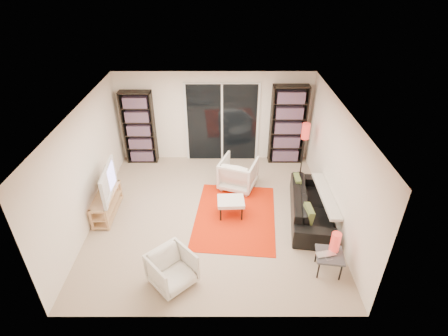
{
  "coord_description": "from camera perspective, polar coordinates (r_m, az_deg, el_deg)",
  "views": [
    {
      "loc": [
        0.25,
        -5.92,
        4.82
      ],
      "look_at": [
        0.25,
        0.3,
        1.0
      ],
      "focal_mm": 28.0,
      "sensor_mm": 36.0,
      "label": 1
    }
  ],
  "objects": [
    {
      "name": "tv",
      "position": [
        7.59,
        -19.16,
        -2.16
      ],
      "size": [
        0.24,
        1.13,
        0.65
      ],
      "primitive_type": "imported",
      "rotation": [
        0.0,
        0.0,
        1.66
      ],
      "color": "black",
      "rests_on": "tv_stand"
    },
    {
      "name": "wall_front",
      "position": [
        4.98,
        -2.95,
        -15.05
      ],
      "size": [
        5.0,
        0.02,
        2.4
      ],
      "primitive_type": "cube",
      "color": "white",
      "rests_on": "ground"
    },
    {
      "name": "wall_back",
      "position": [
        9.17,
        -1.59,
        8.28
      ],
      "size": [
        5.0,
        0.02,
        2.4
      ],
      "primitive_type": "cube",
      "color": "white",
      "rests_on": "ground"
    },
    {
      "name": "armchair_front",
      "position": [
        6.15,
        -8.49,
        -16.02
      ],
      "size": [
        0.96,
        0.96,
        0.63
      ],
      "primitive_type": "imported",
      "rotation": [
        0.0,
        0.0,
        0.74
      ],
      "color": "silver",
      "rests_on": "floor"
    },
    {
      "name": "sofa",
      "position": [
        7.62,
        14.1,
        -5.9
      ],
      "size": [
        1.11,
        2.19,
        0.61
      ],
      "primitive_type": "imported",
      "rotation": [
        0.0,
        0.0,
        1.43
      ],
      "color": "black",
      "rests_on": "floor"
    },
    {
      "name": "rug",
      "position": [
        7.58,
        1.83,
        -7.87
      ],
      "size": [
        1.89,
        2.43,
        0.01
      ],
      "primitive_type": "cube",
      "rotation": [
        0.0,
        0.0,
        -0.1
      ],
      "color": "red",
      "rests_on": "floor"
    },
    {
      "name": "ceiling",
      "position": [
        6.4,
        -2.27,
        9.32
      ],
      "size": [
        5.0,
        5.0,
        0.02
      ],
      "primitive_type": "cube",
      "color": "white",
      "rests_on": "wall_back"
    },
    {
      "name": "bookshelf_right",
      "position": [
        9.22,
        10.37,
        6.89
      ],
      "size": [
        0.9,
        0.3,
        2.1
      ],
      "color": "black",
      "rests_on": "ground"
    },
    {
      "name": "wall_right",
      "position": [
        7.29,
        17.97,
        0.11
      ],
      "size": [
        0.02,
        5.0,
        2.4
      ],
      "primitive_type": "cube",
      "color": "white",
      "rests_on": "ground"
    },
    {
      "name": "tv_stand",
      "position": [
        7.91,
        -18.6,
        -5.54
      ],
      "size": [
        0.37,
        1.15,
        0.5
      ],
      "color": "tan",
      "rests_on": "floor"
    },
    {
      "name": "armchair_back",
      "position": [
        8.3,
        2.36,
        -0.87
      ],
      "size": [
        1.03,
        1.05,
        0.75
      ],
      "primitive_type": "imported",
      "rotation": [
        0.0,
        0.0,
        2.79
      ],
      "color": "silver",
      "rests_on": "floor"
    },
    {
      "name": "bookshelf_left",
      "position": [
        9.36,
        -13.69,
        6.38
      ],
      "size": [
        0.8,
        0.3,
        1.95
      ],
      "color": "black",
      "rests_on": "ground"
    },
    {
      "name": "laptop",
      "position": [
        6.4,
        16.48,
        -13.63
      ],
      "size": [
        0.38,
        0.29,
        0.03
      ],
      "primitive_type": "imported",
      "rotation": [
        0.0,
        0.0,
        0.21
      ],
      "color": "silver",
      "rests_on": "side_table"
    },
    {
      "name": "table_lamp",
      "position": [
        6.43,
        17.72,
        -11.44
      ],
      "size": [
        0.17,
        0.17,
        0.37
      ],
      "primitive_type": "cylinder",
      "color": "red",
      "rests_on": "side_table"
    },
    {
      "name": "wall_left",
      "position": [
        7.46,
        -21.63,
        0.1
      ],
      "size": [
        0.02,
        5.0,
        2.4
      ],
      "primitive_type": "cube",
      "color": "white",
      "rests_on": "ground"
    },
    {
      "name": "sliding_door",
      "position": [
        9.19,
        -0.33,
        7.34
      ],
      "size": [
        1.92,
        0.08,
        2.16
      ],
      "color": "white",
      "rests_on": "ground"
    },
    {
      "name": "floor",
      "position": [
        7.64,
        -1.89,
        -7.6
      ],
      "size": [
        5.0,
        5.0,
        0.0
      ],
      "primitive_type": "plane",
      "color": "tan",
      "rests_on": "ground"
    },
    {
      "name": "floor_lamp",
      "position": [
        8.61,
        13.09,
        5.03
      ],
      "size": [
        0.21,
        0.21,
        1.42
      ],
      "color": "black",
      "rests_on": "floor"
    },
    {
      "name": "side_table",
      "position": [
        6.5,
        16.86,
        -13.59
      ],
      "size": [
        0.52,
        0.52,
        0.4
      ],
      "color": "#3E3E43",
      "rests_on": "floor"
    },
    {
      "name": "ottoman",
      "position": [
        7.41,
        1.12,
        -5.57
      ],
      "size": [
        0.58,
        0.48,
        0.4
      ],
      "color": "silver",
      "rests_on": "floor"
    }
  ]
}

